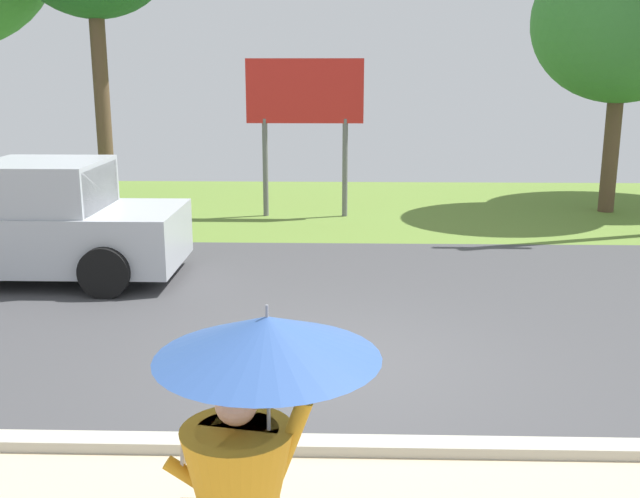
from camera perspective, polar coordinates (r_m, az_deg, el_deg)
The scene contains 5 objects.
ground_plane at distance 11.37m, azimuth 1.69°, elevation -3.32°, with size 40.00×22.00×0.20m.
monk_pedestrian at distance 4.12m, azimuth -5.60°, elevation -17.10°, with size 1.16×1.16×2.13m.
pickup_truck at distance 12.70m, azimuth -22.18°, elevation 1.75°, with size 5.20×2.28×1.88m.
roadside_billboard at distance 16.69m, azimuth -1.18°, elevation 11.19°, with size 2.60×0.12×3.50m.
tree_right_far at distance 18.54m, azimuth 22.27°, elevation 15.92°, with size 4.01×4.01×6.16m.
Camera 1 is at (-0.03, -7.93, 3.27)m, focal length 41.61 mm.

